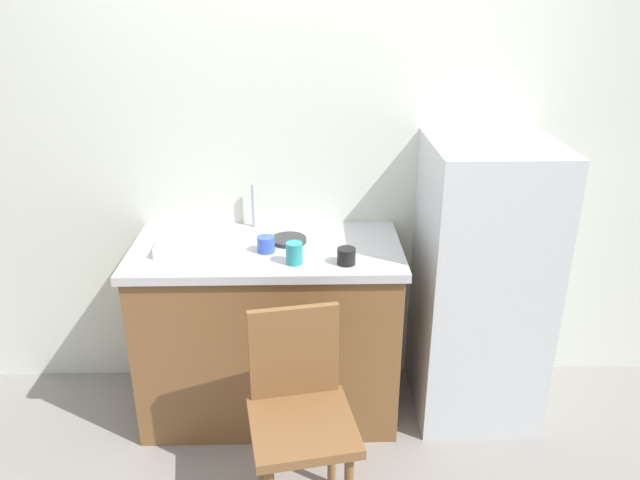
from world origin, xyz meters
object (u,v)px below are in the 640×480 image
object	(u,v)px
chair	(300,410)
dish_tray	(188,246)
hotplate	(289,240)
cup_blue	(266,244)
refrigerator	(480,284)
cup_teal	(294,253)
cup_black	(346,256)

from	to	relation	value
chair	dish_tray	size ratio (longest dim) A/B	3.18
hotplate	cup_blue	world-z (taller)	cup_blue
chair	refrigerator	bearing A→B (deg)	27.85
cup_teal	cup_black	world-z (taller)	cup_teal
chair	cup_blue	distance (m)	0.77
cup_teal	chair	bearing A→B (deg)	-87.42
refrigerator	cup_teal	size ratio (longest dim) A/B	14.33
cup_teal	cup_black	distance (m)	0.23
hotplate	dish_tray	bearing A→B (deg)	-168.69
refrigerator	hotplate	world-z (taller)	refrigerator
chair	cup_black	xyz separation A→B (m)	(0.21, 0.48, 0.45)
chair	cup_black	distance (m)	0.68
dish_tray	cup_black	bearing A→B (deg)	-12.39
cup_teal	refrigerator	bearing A→B (deg)	12.23
refrigerator	cup_blue	size ratio (longest dim) A/B	17.30
dish_tray	cup_teal	distance (m)	0.51
chair	dish_tray	bearing A→B (deg)	118.83
cup_teal	cup_black	bearing A→B (deg)	-2.35
refrigerator	cup_black	bearing A→B (deg)	-163.07
hotplate	cup_black	xyz separation A→B (m)	(0.26, -0.25, 0.03)
refrigerator	cup_black	world-z (taller)	refrigerator
refrigerator	cup_teal	bearing A→B (deg)	-167.77
dish_tray	refrigerator	bearing A→B (deg)	1.93
chair	hotplate	bearing A→B (deg)	84.17
cup_blue	cup_teal	distance (m)	0.18
cup_black	cup_teal	bearing A→B (deg)	177.65
hotplate	cup_black	distance (m)	0.36
refrigerator	dish_tray	distance (m)	1.41
chair	cup_black	bearing A→B (deg)	56.67
cup_blue	cup_teal	world-z (taller)	cup_teal
chair	cup_teal	distance (m)	0.67
dish_tray	cup_teal	world-z (taller)	cup_teal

